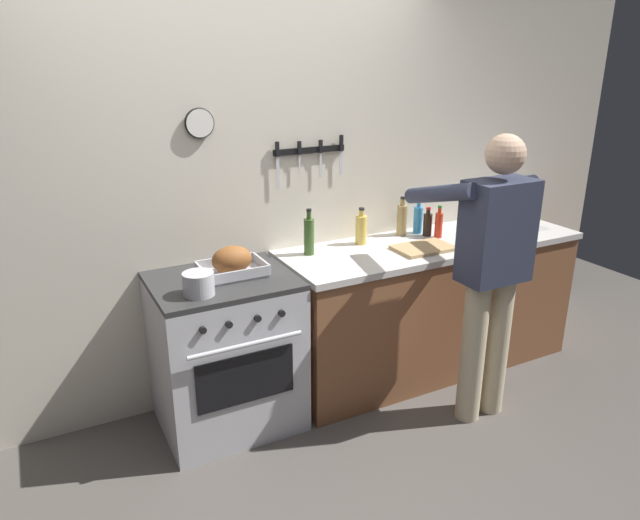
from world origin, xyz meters
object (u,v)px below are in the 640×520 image
bottle_dish_soap (418,219)px  roasting_pan (232,262)px  bottle_soy_sauce (428,224)px  bottle_hot_sauce (439,224)px  bottle_olive_oil (309,236)px  saucepan (199,284)px  stove (226,353)px  person_cook (491,263)px  cutting_board (424,248)px  bottle_vinegar (402,219)px  bottle_cooking_oil (361,229)px

bottle_dish_soap → roasting_pan: bearing=-172.9°
bottle_soy_sauce → bottle_hot_sauce: bottle_hot_sauce is taller
bottle_soy_sauce → bottle_olive_oil: bottle_olive_oil is taller
saucepan → bottle_olive_oil: 0.83m
stove → bottle_dish_soap: size_ratio=3.89×
stove → bottle_soy_sauce: bearing=4.6°
bottle_soy_sauce → roasting_pan: bearing=-176.2°
roasting_pan → bottle_soy_sauce: bearing=3.8°
stove → saucepan: bearing=-136.4°
bottle_soy_sauce → bottle_dish_soap: (-0.02, 0.08, 0.02)m
stove → saucepan: 0.56m
person_cook → cutting_board: 0.50m
bottle_soy_sauce → bottle_dish_soap: size_ratio=0.84×
stove → bottle_vinegar: 1.45m
bottle_dish_soap → bottle_hot_sauce: (0.06, -0.14, -0.01)m
stove → bottle_soy_sauce: size_ratio=4.65×
roasting_pan → cutting_board: bearing=-6.4°
stove → bottle_hot_sauce: bottle_hot_sauce is taller
roasting_pan → saucepan: size_ratio=2.23×
bottle_dish_soap → cutting_board: bearing=-120.3°
stove → bottle_vinegar: (1.32, 0.21, 0.56)m
bottle_vinegar → bottle_hot_sauce: bearing=-40.8°
cutting_board → bottle_soy_sauce: (0.20, 0.23, 0.07)m
roasting_pan → bottle_cooking_oil: (0.91, 0.15, 0.03)m
bottle_olive_oil → bottle_hot_sauce: bearing=-5.6°
person_cook → bottle_hot_sauce: size_ratio=7.76×
bottle_soy_sauce → bottle_hot_sauce: 0.08m
bottle_dish_soap → bottle_hot_sauce: 0.16m
bottle_olive_oil → cutting_board: bearing=-20.5°
person_cook → bottle_vinegar: 0.81m
roasting_pan → bottle_soy_sauce: bottle_soy_sauce is taller
person_cook → bottle_vinegar: person_cook is taller
stove → cutting_board: (1.26, -0.11, 0.46)m
cutting_board → bottle_olive_oil: 0.72m
bottle_cooking_oil → bottle_vinegar: size_ratio=0.91×
person_cook → bottle_soy_sauce: (0.11, 0.71, 0.03)m
stove → person_cook: (1.35, -0.59, 0.50)m
saucepan → bottle_hot_sauce: bottle_hot_sauce is taller
roasting_pan → saucepan: bearing=-142.0°
stove → cutting_board: 1.35m
bottle_dish_soap → bottle_vinegar: (-0.12, 0.01, 0.01)m
bottle_vinegar → bottle_olive_oil: bottle_olive_oil is taller
stove → cutting_board: cutting_board is taller
stove → roasting_pan: bearing=20.6°
bottle_soy_sauce → bottle_vinegar: size_ratio=0.75×
bottle_olive_oil → roasting_pan: bearing=-167.6°
person_cook → roasting_pan: 1.42m
saucepan → bottle_vinegar: bearing=14.1°
bottle_olive_oil → bottle_dish_soap: bearing=3.8°
saucepan → cutting_board: bearing=2.3°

